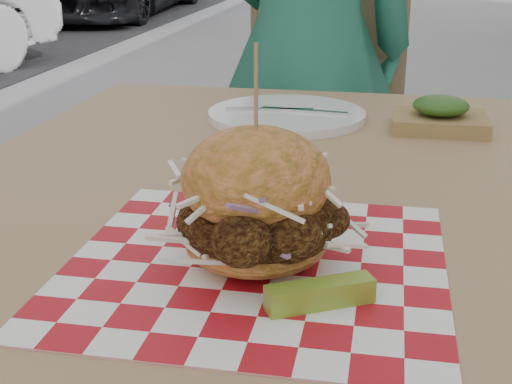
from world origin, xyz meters
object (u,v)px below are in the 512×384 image
(patio_table, at_px, (245,247))
(sandwich, at_px, (256,207))
(patio_chair, at_px, (321,130))
(diner, at_px, (307,48))

(patio_table, bearing_deg, sandwich, -75.30)
(patio_table, xyz_separation_m, sandwich, (0.05, -0.21, 0.14))
(patio_table, distance_m, patio_chair, 1.04)
(patio_table, height_order, sandwich, sandwich)
(diner, bearing_deg, sandwich, 76.19)
(diner, relative_size, patio_table, 1.31)
(diner, relative_size, sandwich, 7.46)
(patio_table, relative_size, sandwich, 5.70)
(patio_chair, bearing_deg, diner, -110.29)
(patio_chair, relative_size, sandwich, 4.51)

